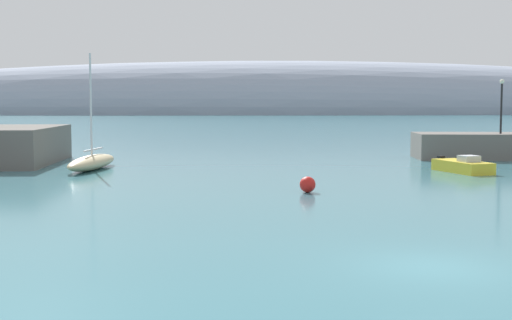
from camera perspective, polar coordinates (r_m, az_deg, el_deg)
The scene contains 6 objects.
water at distance 20.07m, azimuth 14.09°, elevation -8.43°, with size 600.00×600.00×0.00m, color #38727F.
distant_ridge at distance 257.65m, azimuth 2.89°, elevation 3.77°, with size 384.63×55.20×38.26m, color #8E99AD.
sailboat_sand_mid_mooring at distance 47.96m, azimuth -13.15°, elevation -0.14°, with size 2.88×8.23×7.68m.
motorboat_yellow_foreground at distance 46.86m, azimuth 16.39°, elevation -0.46°, with size 2.88×5.01×1.13m.
mooring_buoy_red at distance 35.12m, azimuth 4.21°, elevation -1.99°, with size 0.80×0.80×0.80m, color red.
harbor_lamp_post at distance 57.72m, azimuth 19.28°, elevation 4.61°, with size 0.36×0.36×4.21m.
Camera 1 is at (-5.89, -18.64, 4.54)m, focal length 49.36 mm.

